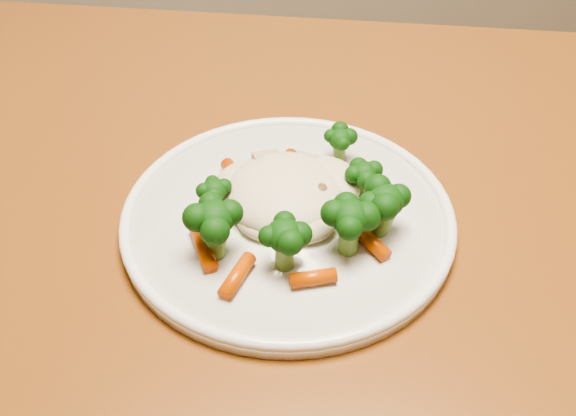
% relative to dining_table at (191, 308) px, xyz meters
% --- Properties ---
extents(dining_table, '(1.34, 1.06, 0.75)m').
position_rel_dining_table_xyz_m(dining_table, '(0.00, 0.00, 0.00)').
color(dining_table, brown).
rests_on(dining_table, ground).
extents(plate, '(0.28, 0.28, 0.01)m').
position_rel_dining_table_xyz_m(plate, '(0.09, -0.01, 0.11)').
color(plate, white).
rests_on(plate, dining_table).
extents(meal, '(0.18, 0.17, 0.05)m').
position_rel_dining_table_xyz_m(meal, '(0.10, -0.01, 0.13)').
color(meal, beige).
rests_on(meal, plate).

